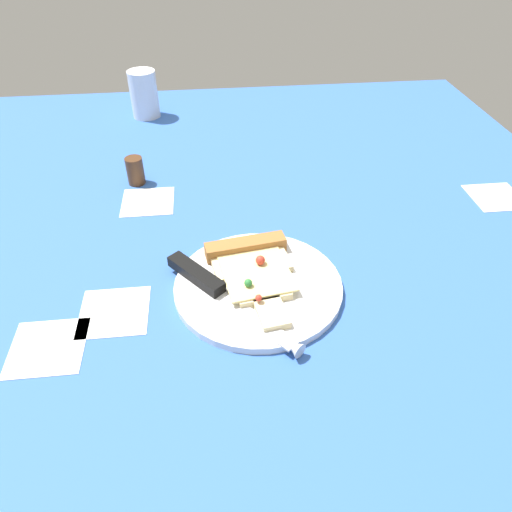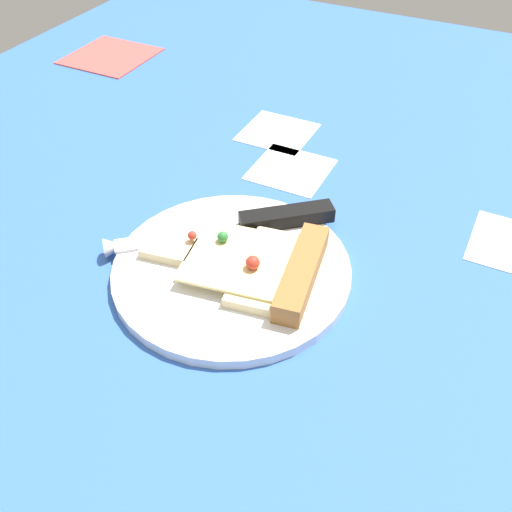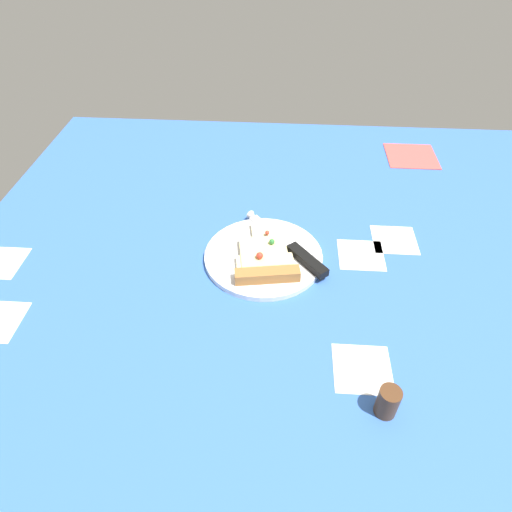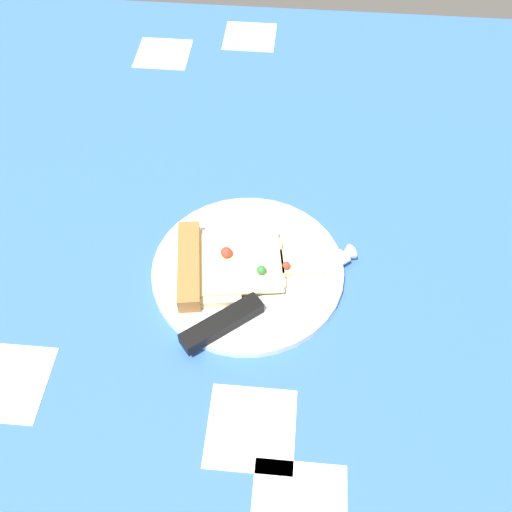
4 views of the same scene
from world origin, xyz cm
name	(u,v)px [view 1 (image 1 of 4)]	position (x,y,z in cm)	size (l,w,h in cm)	color
ground_plane	(201,258)	(0.02, 0.00, -1.50)	(139.59, 139.59, 3.00)	#3360B7
plate	(258,286)	(7.84, -9.52, 0.55)	(23.35, 23.35, 1.10)	silver
pizza_slice	(253,267)	(7.43, -6.94, 1.89)	(12.50, 18.40, 2.65)	beige
knife	(218,291)	(2.25, -11.00, 1.70)	(16.93, 19.82, 2.45)	silver
drinking_glass	(144,94)	(-11.61, 53.33, 5.27)	(6.39, 6.39, 10.54)	white
pepper_shaker	(135,171)	(-11.38, 21.88, 2.56)	(3.15, 3.15, 5.13)	#4C2D19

